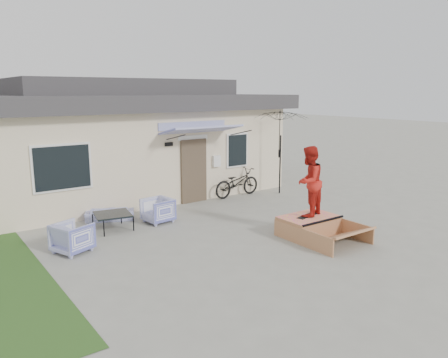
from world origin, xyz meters
TOP-DOWN VIEW (x-y plane):
  - ground at (0.00, 0.00)m, footprint 90.00×90.00m
  - grass_strip at (-5.20, 2.00)m, footprint 1.40×8.00m
  - house at (0.00, 7.99)m, footprint 10.80×8.49m
  - loveseat at (-2.06, 4.13)m, footprint 1.39×0.92m
  - armchair_left at (-3.72, 2.17)m, footprint 0.93×0.96m
  - armchair_right at (-1.05, 3.11)m, footprint 0.77×0.81m
  - coffee_table at (-2.34, 3.21)m, footprint 1.06×1.06m
  - bicycle at (2.64, 4.25)m, footprint 1.91×0.74m
  - patio_umbrella at (4.19, 3.74)m, footprint 2.39×2.31m
  - skate_ramp at (1.58, -0.14)m, footprint 1.46×1.94m
  - skateboard at (1.58, -0.09)m, footprint 0.79×0.35m
  - skater at (1.58, -0.09)m, footprint 1.05×0.93m

SIDE VIEW (x-z plane):
  - ground at x=0.00m, z-range 0.00..0.00m
  - grass_strip at x=-5.20m, z-range 0.00..0.01m
  - coffee_table at x=-2.34m, z-range 0.00..0.45m
  - skate_ramp at x=1.58m, z-range 0.00..0.48m
  - loveseat at x=-2.06m, z-range 0.00..0.53m
  - armchair_right at x=-1.05m, z-range 0.00..0.76m
  - armchair_left at x=-3.72m, z-range 0.00..0.77m
  - skateboard at x=1.58m, z-range 0.48..0.53m
  - bicycle at x=2.64m, z-range 0.00..1.20m
  - skater at x=1.58m, z-range 0.53..2.32m
  - patio_umbrella at x=4.19m, z-range 0.65..2.85m
  - house at x=0.00m, z-range -0.11..3.99m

